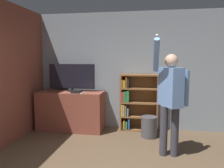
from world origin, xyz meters
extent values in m
cube|color=gray|center=(0.00, 2.89, 1.35)|extent=(6.24, 0.06, 2.70)
cube|color=brown|center=(-2.15, 1.43, 1.35)|extent=(0.06, 4.46, 2.70)
cube|color=brown|center=(-1.27, 2.51, 0.44)|extent=(1.49, 0.62, 0.89)
cylinder|color=black|center=(-1.27, 2.60, 0.90)|extent=(0.22, 0.22, 0.03)
cylinder|color=black|center=(-1.27, 2.60, 0.94)|extent=(0.06, 0.06, 0.05)
cube|color=black|center=(-1.27, 2.60, 1.23)|extent=(1.08, 0.04, 0.57)
cube|color=black|center=(-1.27, 2.58, 1.23)|extent=(1.04, 0.01, 0.53)
cube|color=black|center=(-1.08, 2.36, 0.92)|extent=(0.20, 0.21, 0.06)
cube|color=white|center=(-0.93, 2.29, 0.90)|extent=(0.06, 0.14, 0.02)
cube|color=brown|center=(-0.13, 2.70, 0.65)|extent=(0.04, 0.28, 1.29)
cube|color=brown|center=(0.68, 2.70, 0.65)|extent=(0.04, 0.28, 1.29)
cube|color=brown|center=(0.27, 2.84, 0.65)|extent=(0.85, 0.01, 1.29)
cube|color=brown|center=(0.27, 2.70, 0.02)|extent=(0.78, 0.28, 0.04)
cube|color=brown|center=(0.27, 2.70, 0.32)|extent=(0.78, 0.28, 0.04)
cube|color=brown|center=(0.27, 2.70, 0.65)|extent=(0.78, 0.28, 0.04)
cube|color=brown|center=(0.27, 2.70, 0.97)|extent=(0.78, 0.28, 0.04)
cube|color=brown|center=(0.27, 2.70, 1.27)|extent=(0.78, 0.28, 0.04)
cube|color=#232328|center=(-0.10, 2.66, 0.10)|extent=(0.03, 0.20, 0.16)
cube|color=orange|center=(-0.05, 2.67, 0.12)|extent=(0.04, 0.21, 0.21)
cube|color=#338447|center=(0.00, 2.69, 0.11)|extent=(0.04, 0.25, 0.19)
cube|color=#2D569E|center=(0.06, 2.69, 0.15)|extent=(0.03, 0.26, 0.26)
cube|color=gold|center=(-0.10, 2.68, 0.47)|extent=(0.03, 0.23, 0.26)
cube|color=beige|center=(-0.06, 2.67, 0.47)|extent=(0.02, 0.20, 0.26)
cube|color=#99663D|center=(-0.02, 2.69, 0.46)|extent=(0.04, 0.24, 0.24)
cube|color=#5B8E99|center=(0.03, 2.69, 0.43)|extent=(0.03, 0.25, 0.17)
cube|color=red|center=(-0.09, 2.67, 0.78)|extent=(0.04, 0.22, 0.23)
cube|color=#338447|center=(-0.05, 2.67, 0.78)|extent=(0.04, 0.22, 0.24)
cube|color=#338447|center=(-0.01, 2.69, 0.79)|extent=(0.03, 0.25, 0.25)
cube|color=#338447|center=(0.03, 2.66, 0.79)|extent=(0.04, 0.20, 0.26)
cube|color=#99663D|center=(-0.10, 2.68, 1.08)|extent=(0.03, 0.24, 0.18)
cube|color=gold|center=(-0.06, 2.67, 1.07)|extent=(0.04, 0.22, 0.17)
cube|color=orange|center=(-0.01, 2.69, 1.10)|extent=(0.02, 0.26, 0.24)
cube|color=#232328|center=(0.03, 2.67, 1.09)|extent=(0.04, 0.21, 0.21)
cylinder|color=#383842|center=(0.75, 1.46, 0.43)|extent=(0.13, 0.13, 0.85)
cylinder|color=#383842|center=(0.93, 1.46, 0.43)|extent=(0.13, 0.13, 0.85)
cube|color=#6B93D1|center=(0.84, 1.46, 1.17)|extent=(0.40, 0.49, 0.64)
sphere|color=tan|center=(0.84, 1.46, 1.60)|extent=(0.22, 0.22, 0.22)
cylinder|color=#6B93D1|center=(1.08, 1.46, 1.16)|extent=(0.09, 0.09, 0.59)
cylinder|color=#6B93D1|center=(0.59, 1.34, 1.69)|extent=(0.09, 0.41, 0.53)
cube|color=white|center=(0.59, 1.28, 1.94)|extent=(0.04, 0.09, 0.14)
cylinder|color=#4C4C51|center=(0.51, 2.29, 0.22)|extent=(0.33, 0.33, 0.44)
camera|label=1|loc=(0.47, -2.20, 1.63)|focal=35.00mm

